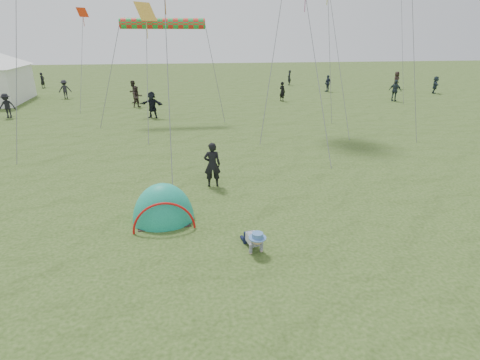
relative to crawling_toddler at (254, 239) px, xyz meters
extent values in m
plane|color=#253E11|center=(0.32, 0.42, -0.31)|extent=(140.00, 140.00, 0.00)
ellipsoid|color=#167F66|center=(-2.41, 2.04, -0.31)|extent=(1.93, 1.63, 2.37)
imported|color=black|center=(-0.72, 4.59, 0.53)|extent=(0.62, 0.42, 1.67)
imported|color=black|center=(10.18, 33.63, 0.50)|extent=(0.56, 0.68, 1.62)
imported|color=#2E2722|center=(-5.76, 24.02, 0.59)|extent=(1.00, 1.08, 1.80)
imported|color=black|center=(-17.04, 33.11, 0.56)|extent=(0.75, 1.10, 1.74)
imported|color=#222128|center=(-12.00, 27.21, 0.49)|extent=(1.16, 0.85, 1.61)
imported|color=#25323D|center=(22.32, 25.25, 0.49)|extent=(1.18, 1.52, 1.61)
imported|color=black|center=(-16.40, 35.09, 0.48)|extent=(0.56, 0.67, 1.58)
imported|color=#322825|center=(-5.19, 21.79, 0.49)|extent=(0.98, 0.90, 1.61)
imported|color=#272F41|center=(12.55, 27.92, 0.49)|extent=(0.99, 0.87, 1.61)
imported|color=black|center=(-13.48, 19.00, 0.50)|extent=(1.09, 0.67, 1.63)
imported|color=black|center=(20.43, 29.00, 0.56)|extent=(1.01, 0.96, 1.75)
imported|color=black|center=(-3.77, 17.57, 0.57)|extent=(1.71, 1.03, 1.76)
imported|color=black|center=(6.65, 23.00, 0.49)|extent=(0.63, 0.70, 1.61)
imported|color=black|center=(-18.97, 34.73, 0.52)|extent=(0.82, 0.65, 1.66)
imported|color=#28363D|center=(16.07, 21.55, 0.58)|extent=(1.00, 1.08, 1.78)
cylinder|color=red|center=(-2.66, 16.92, 5.62)|extent=(5.15, 0.64, 0.64)
plane|color=gold|center=(-3.55, 15.74, 6.22)|extent=(1.25, 1.25, 1.02)
plane|color=red|center=(-9.08, 24.87, 6.61)|extent=(0.86, 0.86, 0.70)
camera|label=1|loc=(-1.60, -8.35, 4.94)|focal=28.00mm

